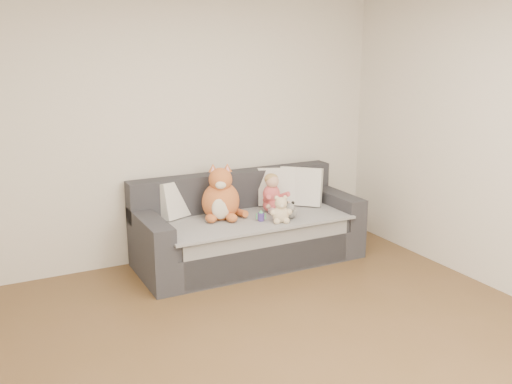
# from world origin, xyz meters

# --- Properties ---
(room_shell) EXTENTS (5.00, 5.00, 5.00)m
(room_shell) POSITION_xyz_m (0.00, 0.42, 1.30)
(room_shell) COLOR brown
(room_shell) RESTS_ON ground
(sofa) EXTENTS (2.20, 0.94, 0.85)m
(sofa) POSITION_xyz_m (0.60, 2.06, 0.31)
(sofa) COLOR #2C2C31
(sofa) RESTS_ON ground
(cushion_left) EXTENTS (0.43, 0.31, 0.37)m
(cushion_left) POSITION_xyz_m (-0.02, 2.32, 0.65)
(cushion_left) COLOR silver
(cushion_left) RESTS_ON sofa
(cushion_right_back) EXTENTS (0.47, 0.34, 0.40)m
(cushion_right_back) POSITION_xyz_m (1.06, 2.25, 0.67)
(cushion_right_back) COLOR silver
(cushion_right_back) RESTS_ON sofa
(cushion_right_front) EXTENTS (0.45, 0.43, 0.41)m
(cushion_right_front) POSITION_xyz_m (1.27, 2.14, 0.67)
(cushion_right_front) COLOR silver
(cushion_right_front) RESTS_ON sofa
(toddler) EXTENTS (0.28, 0.40, 0.40)m
(toddler) POSITION_xyz_m (0.87, 2.02, 0.64)
(toddler) COLOR #C34451
(toddler) RESTS_ON sofa
(plush_cat) EXTENTS (0.43, 0.39, 0.56)m
(plush_cat) POSITION_xyz_m (0.32, 2.07, 0.68)
(plush_cat) COLOR #C4582B
(plush_cat) RESTS_ON sofa
(teddy_bear) EXTENTS (0.20, 0.16, 0.27)m
(teddy_bear) POSITION_xyz_m (0.78, 1.70, 0.58)
(teddy_bear) COLOR #C9AD8B
(teddy_bear) RESTS_ON sofa
(plush_cow) EXTENTS (0.16, 0.23, 0.19)m
(plush_cow) POSITION_xyz_m (0.91, 1.78, 0.55)
(plush_cow) COLOR white
(plush_cow) RESTS_ON sofa
(sippy_cup) EXTENTS (0.10, 0.08, 0.11)m
(sippy_cup) POSITION_xyz_m (0.63, 1.82, 0.53)
(sippy_cup) COLOR #463289
(sippy_cup) RESTS_ON sofa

